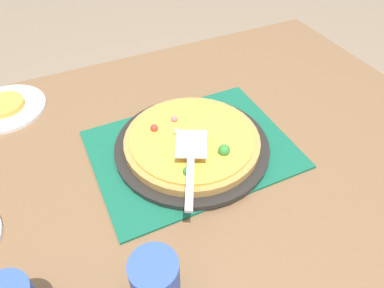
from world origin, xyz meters
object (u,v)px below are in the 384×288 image
object	(u,v)px
served_slice_right	(4,105)
pizza	(192,140)
pizza_pan	(192,146)
plate_far_right	(5,108)
cup_near	(156,283)
pizza_server	(191,159)

from	to	relation	value
served_slice_right	pizza	bearing A→B (deg)	-42.19
pizza_pan	plate_far_right	xyz separation A→B (m)	(-0.41, 0.37, -0.01)
pizza_pan	cup_near	size ratio (longest dim) A/B	3.17
cup_near	pizza_server	distance (m)	0.28
cup_near	pizza_server	bearing A→B (deg)	53.05
pizza_pan	served_slice_right	bearing A→B (deg)	137.87
pizza	plate_far_right	size ratio (longest dim) A/B	1.50
pizza_pan	plate_far_right	distance (m)	0.55
pizza_pan	pizza	bearing A→B (deg)	-90.21
cup_near	pizza_server	xyz separation A→B (m)	(0.17, 0.22, 0.01)
served_slice_right	cup_near	distance (m)	0.71
pizza_pan	served_slice_right	size ratio (longest dim) A/B	3.45
served_slice_right	cup_near	world-z (taller)	cup_near
plate_far_right	pizza_server	size ratio (longest dim) A/B	0.98
served_slice_right	pizza_pan	bearing A→B (deg)	-42.13
plate_far_right	served_slice_right	bearing A→B (deg)	0.00
plate_far_right	pizza_server	bearing A→B (deg)	-51.43
cup_near	pizza_server	world-z (taller)	cup_near
pizza_pan	plate_far_right	size ratio (longest dim) A/B	1.73
pizza_pan	pizza	size ratio (longest dim) A/B	1.15
pizza_pan	pizza_server	xyz separation A→B (m)	(-0.04, -0.09, 0.06)
pizza_server	cup_near	bearing A→B (deg)	-126.95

